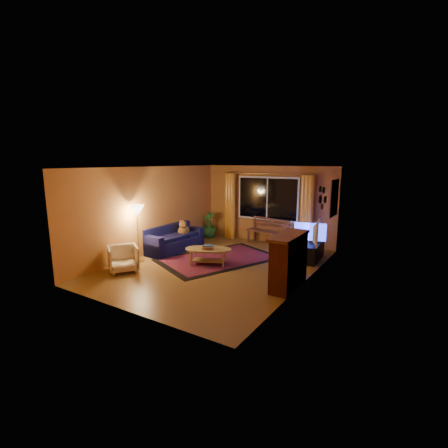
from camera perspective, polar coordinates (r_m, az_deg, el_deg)
The scene contains 22 objects.
floor at distance 8.40m, azimuth -1.09°, elevation -7.45°, with size 4.50×6.00×0.02m, color brown.
ceiling at distance 7.97m, azimuth -1.16°, elevation 10.00°, with size 4.50×6.00×0.02m, color white.
wall_back at distance 10.71m, azimuth 7.72°, elevation 3.41°, with size 4.50×0.02×2.50m, color #BA7538.
wall_left at distance 9.50m, azimuth -12.63°, elevation 2.28°, with size 0.02×6.00×2.50m, color #BA7538.
wall_right at distance 7.13m, azimuth 14.27°, elevation -0.66°, with size 0.02×6.00×2.50m, color #BA7538.
window at distance 10.62m, azimuth 7.61°, elevation 4.44°, with size 2.00×0.02×1.30m, color black.
curtain_rod at distance 10.52m, azimuth 7.62°, elevation 8.75°, with size 0.03×0.03×3.20m, color #BF8C3F.
curtain_left at distance 11.23m, azimuth 1.14°, elevation 3.20°, with size 0.36×0.36×2.24m, color orange.
curtain_right at distance 10.13m, azimuth 14.37°, elevation 1.99°, with size 0.36×0.36×2.24m, color orange.
bench at distance 10.52m, azimuth 7.59°, elevation -2.48°, with size 1.42×0.42×0.42m, color #552E23.
potted_plant at distance 11.36m, azimuth -2.66°, elevation -0.13°, with size 0.51×0.51×0.91m, color #235B1E.
sofa at distance 9.79m, azimuth -8.85°, elevation -2.53°, with size 0.80×1.87×0.76m, color #10103B.
dog at distance 10.02m, azimuth -7.11°, elevation -0.78°, with size 0.32×0.44×0.48m, color olive, non-canonical shape.
armchair at distance 8.29m, azimuth -17.33°, elevation -5.64°, with size 0.67×0.63×0.69m, color beige.
floor_lamp at distance 8.86m, azimuth -14.91°, elevation -1.66°, with size 0.25×0.25×1.53m, color #BF8C3F.
rug at distance 8.97m, azimuth -0.98°, elevation -6.10°, with size 1.99×3.14×0.02m, color maroon.
coffee_table at distance 8.43m, azimuth -2.77°, elevation -5.75°, with size 1.21×1.21×0.44m, color olive.
tv_console at distance 9.13m, azimuth 15.32°, elevation -4.71°, with size 0.38×1.14×0.48m, color black.
television at distance 9.00m, azimuth 15.50°, elevation -1.39°, with size 1.05×0.14×0.61m, color black.
fireplace at distance 7.01m, azimuth 11.33°, elevation -6.67°, with size 0.40×1.20×1.10m, color maroon.
mirror_cluster at distance 8.30m, azimuth 16.90°, elevation 4.66°, with size 0.06×0.60×0.56m, color black, non-canonical shape.
painting at distance 9.42m, azimuth 18.77°, elevation 4.34°, with size 0.04×0.76×0.96m, color orange.
Camera 1 is at (4.36, -6.67, 2.66)m, focal length 26.00 mm.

